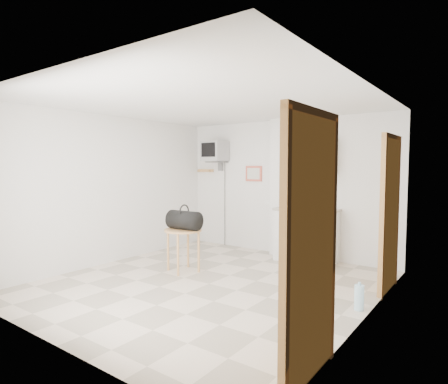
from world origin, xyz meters
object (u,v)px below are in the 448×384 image
Objects in this scene: round_table at (183,235)px; duffel_bag at (184,220)px; crt_television at (215,152)px; water_bottle at (359,297)px.

duffel_bag reaches higher than round_table.
round_table is (0.73, -1.77, -1.37)m from crt_television.
water_bottle is (2.66, 0.03, -0.67)m from duffel_bag.
round_table is at bearing 161.10° from duffel_bag.
crt_television reaches higher than duffel_bag.
round_table is at bearing -67.53° from crt_television.
crt_television is 2.35m from round_table.
water_bottle is (2.70, 0.01, -0.42)m from round_table.
duffel_bag is at bearing -66.63° from crt_television.
duffel_bag is at bearing -179.45° from water_bottle.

